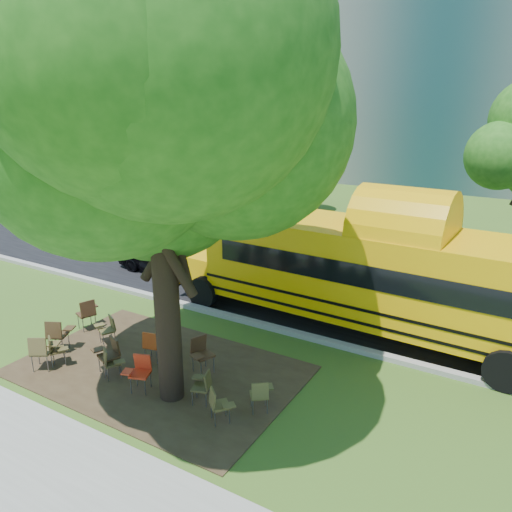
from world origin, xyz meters
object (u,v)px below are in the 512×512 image
Objects in this scene: bg_car_silver at (67,209)px; bg_car_red at (137,220)px; chair_9 at (108,327)px; chair_11 at (153,343)px; main_tree at (156,130)px; chair_13 at (261,393)px; school_bus at (395,277)px; chair_7 at (218,403)px; black_car at (165,255)px; chair_8 at (87,311)px; chair_4 at (111,361)px; chair_5 at (140,369)px; chair_2 at (42,349)px; pedestrian_b at (64,186)px; chair_12 at (201,351)px; chair_10 at (163,333)px; chair_1 at (55,348)px; chair_3 at (110,352)px; pedestrian_a at (101,189)px; chair_0 at (57,333)px; chair_6 at (203,384)px.

bg_car_silver is 5.39m from bg_car_red.
chair_11 is (1.76, -0.11, 0.03)m from chair_9.
bg_car_silver is at bearing 147.20° from main_tree.
main_tree is at bearing 156.36° from chair_13.
school_bus is 3.54× the size of bg_car_silver.
black_car is at bearing 177.83° from chair_7.
school_bus reaches higher than chair_8.
chair_5 is (0.96, -0.01, 0.05)m from chair_4.
bg_car_silver is (-10.44, 3.91, -0.09)m from black_car.
chair_2 reaches higher than chair_13.
chair_12 is at bearing 51.12° from pedestrian_b.
chair_11 is 6.98m from black_car.
chair_5 is 1.02× the size of chair_11.
chair_9 reaches higher than chair_10.
chair_1 is at bearing -134.61° from chair_8.
bg_car_red reaches higher than bg_car_silver.
chair_3 is (-5.44, -5.57, -1.23)m from school_bus.
chair_9 is 5.96m from black_car.
chair_12 reaches higher than chair_9.
pedestrian_b is at bearing 72.34° from chair_8.
chair_9 is 0.23× the size of bg_car_silver.
chair_4 is 0.49× the size of pedestrian_a.
chair_0 is 1.21× the size of chair_4.
chair_8 is at bearing 148.10° from chair_1.
chair_8 is 0.24× the size of black_car.
pedestrian_a is at bearing -61.43° from chair_5.
chair_9 is at bearing 160.72° from main_tree.
chair_12 reaches higher than chair_4.
chair_13 reaches higher than chair_10.
chair_0 is 1.21× the size of chair_1.
bg_car_silver is (-19.62, 4.81, -1.21)m from school_bus.
chair_2 is at bearing 105.60° from chair_9.
chair_11 is 17.49m from bg_car_silver.
pedestrian_a reaches higher than chair_6.
chair_0 is at bearing 71.86° from chair_6.
black_car reaches higher than chair_0.
bg_car_silver is (-18.23, 9.90, 0.11)m from chair_13.
chair_7 is at bearing 73.39° from chair_10.
chair_9 is 11.92m from bg_car_red.
chair_0 is at bearing 80.08° from chair_9.
pedestrian_b is at bearing 113.95° from chair_0.
black_car is (-4.91, 6.67, 0.15)m from chair_5.
chair_3 reaches higher than chair_9.
bg_car_silver is at bearing 172.10° from chair_1.
chair_8 reaches higher than chair_11.
chair_6 is at bearing -167.16° from chair_9.
school_bus reaches higher than chair_11.
chair_3 is 1.18× the size of chair_13.
chair_13 is (0.58, 0.78, -0.00)m from chair_7.
chair_12 is at bearing -126.56° from school_bus.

